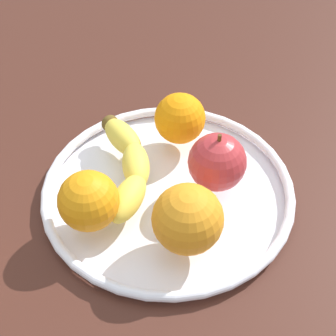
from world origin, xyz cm
name	(u,v)px	position (x,y,z in cm)	size (l,w,h in cm)	color
ground_plane	(168,205)	(0.00, 0.00, -2.00)	(166.23, 166.23, 4.00)	#411F17
fruit_bowl	(168,190)	(0.00, 0.00, 0.92)	(30.72, 30.72, 1.80)	white
banana	(128,164)	(3.16, 4.23, 3.45)	(18.63, 7.58, 3.31)	yellow
apple	(217,162)	(-0.91, -5.69, 5.27)	(6.94, 6.94, 7.74)	#AE2C30
orange_front_left	(89,201)	(-3.13, 9.69, 5.21)	(6.82, 6.82, 6.82)	orange
orange_front_right	(185,220)	(-8.48, 0.28, 5.62)	(7.65, 7.65, 7.65)	orange
orange_center	(180,118)	(7.96, -3.56, 5.10)	(6.59, 6.59, 6.59)	orange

